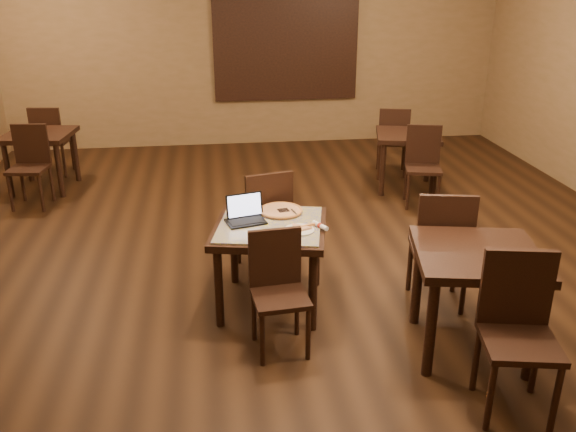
{
  "coord_description": "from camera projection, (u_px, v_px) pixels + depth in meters",
  "views": [
    {
      "loc": [
        -0.79,
        -5.07,
        2.73
      ],
      "look_at": [
        -0.18,
        -0.47,
        0.85
      ],
      "focal_mm": 38.0,
      "sensor_mm": 36.0,
      "label": 1
    }
  ],
  "objects": [
    {
      "name": "chair_main_far",
      "position": [
        266.0,
        216.0,
        5.71
      ],
      "size": [
        0.54,
        0.54,
        1.04
      ],
      "rotation": [
        0.0,
        0.0,
        3.38
      ],
      "color": "black",
      "rests_on": "ground"
    },
    {
      "name": "wall_back",
      "position": [
        255.0,
        52.0,
        9.81
      ],
      "size": [
        8.0,
        0.02,
        3.0
      ],
      "primitive_type": "cube",
      "color": "olive",
      "rests_on": "ground"
    },
    {
      "name": "other_table_a",
      "position": [
        407.0,
        143.0,
        7.98
      ],
      "size": [
        0.97,
        0.97,
        0.75
      ],
      "rotation": [
        0.0,
        0.0,
        -0.24
      ],
      "color": "black",
      "rests_on": "ground"
    },
    {
      "name": "pizza_pan",
      "position": [
        281.0,
        212.0,
        5.31
      ],
      "size": [
        0.34,
        0.34,
        0.01
      ],
      "primitive_type": "cylinder",
      "color": "silver",
      "rests_on": "tiled_table"
    },
    {
      "name": "other_table_b_chair_near",
      "position": [
        30.0,
        161.0,
        7.45
      ],
      "size": [
        0.48,
        0.48,
        0.99
      ],
      "rotation": [
        0.0,
        0.0,
        -0.12
      ],
      "color": "black",
      "rests_on": "ground"
    },
    {
      "name": "other_table_c",
      "position": [
        476.0,
        268.0,
        4.48
      ],
      "size": [
        1.05,
        1.05,
        0.83
      ],
      "rotation": [
        0.0,
        0.0,
        -0.2
      ],
      "color": "black",
      "rests_on": "ground"
    },
    {
      "name": "plate",
      "position": [
        299.0,
        230.0,
        4.94
      ],
      "size": [
        0.25,
        0.25,
        0.01
      ],
      "primitive_type": "cylinder",
      "color": "white",
      "rests_on": "tiled_table"
    },
    {
      "name": "chair_main_near",
      "position": [
        278.0,
        284.0,
        4.6
      ],
      "size": [
        0.44,
        0.44,
        0.94
      ],
      "rotation": [
        0.0,
        0.0,
        0.1
      ],
      "color": "black",
      "rests_on": "ground"
    },
    {
      "name": "spatula",
      "position": [
        283.0,
        210.0,
        5.29
      ],
      "size": [
        0.14,
        0.24,
        0.01
      ],
      "primitive_type": "cube",
      "rotation": [
        0.0,
        0.0,
        0.21
      ],
      "color": "silver",
      "rests_on": "pizza_whole"
    },
    {
      "name": "laptop",
      "position": [
        245.0,
        214.0,
        5.13
      ],
      "size": [
        0.36,
        0.32,
        0.22
      ],
      "rotation": [
        0.0,
        0.0,
        0.26
      ],
      "color": "black",
      "rests_on": "tiled_table"
    },
    {
      "name": "pizza_whole",
      "position": [
        281.0,
        210.0,
        5.31
      ],
      "size": [
        0.38,
        0.38,
        0.03
      ],
      "color": "beige",
      "rests_on": "pizza_pan"
    },
    {
      "name": "other_table_b_chair_far",
      "position": [
        50.0,
        137.0,
        8.52
      ],
      "size": [
        0.48,
        0.48,
        0.99
      ],
      "rotation": [
        0.0,
        0.0,
        3.02
      ],
      "color": "black",
      "rests_on": "ground"
    },
    {
      "name": "ground",
      "position": [
        301.0,
        280.0,
        5.78
      ],
      "size": [
        10.0,
        10.0,
        0.0
      ],
      "primitive_type": "plane",
      "color": "black",
      "rests_on": "ground"
    },
    {
      "name": "other_table_c_chair_far",
      "position": [
        441.0,
        243.0,
        5.09
      ],
      "size": [
        0.55,
        0.55,
        1.08
      ],
      "rotation": [
        0.0,
        0.0,
        2.95
      ],
      "color": "black",
      "rests_on": "ground"
    },
    {
      "name": "other_table_a_chair_near",
      "position": [
        423.0,
        161.0,
        7.49
      ],
      "size": [
        0.51,
        0.51,
        0.97
      ],
      "rotation": [
        0.0,
        0.0,
        -0.24
      ],
      "color": "black",
      "rests_on": "ground"
    },
    {
      "name": "mural",
      "position": [
        286.0,
        49.0,
        9.82
      ],
      "size": [
        2.34,
        0.05,
        1.64
      ],
      "color": "#254E89",
      "rests_on": "wall_back"
    },
    {
      "name": "other_table_a_chair_far",
      "position": [
        393.0,
        137.0,
        8.53
      ],
      "size": [
        0.51,
        0.51,
        0.97
      ],
      "rotation": [
        0.0,
        0.0,
        2.91
      ],
      "color": "black",
      "rests_on": "ground"
    },
    {
      "name": "other_table_c_chair_near",
      "position": [
        518.0,
        323.0,
        3.93
      ],
      "size": [
        0.55,
        0.55,
        1.08
      ],
      "rotation": [
        0.0,
        0.0,
        -0.2
      ],
      "color": "black",
      "rests_on": "ground"
    },
    {
      "name": "other_table_b",
      "position": [
        40.0,
        142.0,
        7.96
      ],
      "size": [
        0.91,
        0.91,
        0.77
      ],
      "rotation": [
        0.0,
        0.0,
        -0.12
      ],
      "color": "black",
      "rests_on": "ground"
    },
    {
      "name": "tiled_table",
      "position": [
        270.0,
        235.0,
        5.12
      ],
      "size": [
        1.09,
        1.09,
        0.76
      ],
      "rotation": [
        0.0,
        0.0,
        -0.21
      ],
      "color": "black",
      "rests_on": "ground"
    },
    {
      "name": "pizza_slice",
      "position": [
        299.0,
        228.0,
        4.93
      ],
      "size": [
        0.27,
        0.27,
        0.02
      ],
      "primitive_type": null,
      "rotation": [
        0.0,
        0.0,
        0.42
      ],
      "color": "beige",
      "rests_on": "plate"
    },
    {
      "name": "napkin_roll",
      "position": [
        320.0,
        226.0,
        4.99
      ],
      "size": [
        0.12,
        0.17,
        0.04
      ],
      "rotation": [
        0.0,
        0.0,
        0.49
      ],
      "color": "white",
      "rests_on": "tiled_table"
    }
  ]
}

